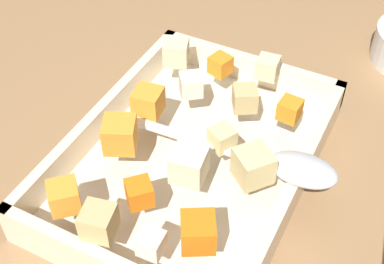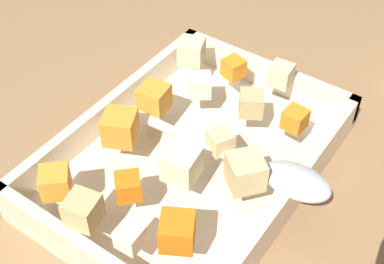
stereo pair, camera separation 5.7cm
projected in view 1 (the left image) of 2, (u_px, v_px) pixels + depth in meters
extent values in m
plane|color=#936D47|center=(201.00, 181.00, 0.60)|extent=(4.00, 4.00, 0.00)
cube|color=beige|center=(192.00, 166.00, 0.61)|extent=(0.34, 0.25, 0.01)
cube|color=beige|center=(103.00, 117.00, 0.63)|extent=(0.34, 0.01, 0.04)
cube|color=beige|center=(294.00, 188.00, 0.55)|extent=(0.34, 0.01, 0.04)
cube|color=beige|center=(250.00, 68.00, 0.69)|extent=(0.01, 0.25, 0.04)
cube|color=orange|center=(120.00, 135.00, 0.56)|extent=(0.04, 0.04, 0.03)
cube|color=orange|center=(290.00, 109.00, 0.59)|extent=(0.03, 0.03, 0.02)
cube|color=orange|center=(139.00, 193.00, 0.51)|extent=(0.03, 0.03, 0.02)
cube|color=orange|center=(148.00, 102.00, 0.59)|extent=(0.03, 0.03, 0.03)
cube|color=orange|center=(64.00, 197.00, 0.50)|extent=(0.04, 0.04, 0.03)
cube|color=orange|center=(220.00, 65.00, 0.65)|extent=(0.03, 0.03, 0.02)
cube|color=orange|center=(198.00, 232.00, 0.47)|extent=(0.04, 0.04, 0.03)
cube|color=beige|center=(176.00, 52.00, 0.66)|extent=(0.04, 0.04, 0.03)
cube|color=beige|center=(189.00, 165.00, 0.53)|extent=(0.04, 0.04, 0.03)
cube|color=tan|center=(99.00, 222.00, 0.48)|extent=(0.03, 0.03, 0.03)
cube|color=beige|center=(268.00, 67.00, 0.64)|extent=(0.03, 0.03, 0.03)
cube|color=#E0CC89|center=(253.00, 166.00, 0.52)|extent=(0.05, 0.05, 0.03)
cube|color=tan|center=(245.00, 98.00, 0.60)|extent=(0.04, 0.04, 0.03)
cube|color=#E0CC89|center=(222.00, 138.00, 0.56)|extent=(0.03, 0.03, 0.02)
cube|color=silver|center=(151.00, 243.00, 0.47)|extent=(0.02, 0.02, 0.02)
cube|color=silver|center=(191.00, 85.00, 0.62)|extent=(0.04, 0.04, 0.03)
ellipsoid|color=silver|center=(303.00, 170.00, 0.53)|extent=(0.05, 0.07, 0.02)
cube|color=silver|center=(195.00, 140.00, 0.57)|extent=(0.02, 0.17, 0.01)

